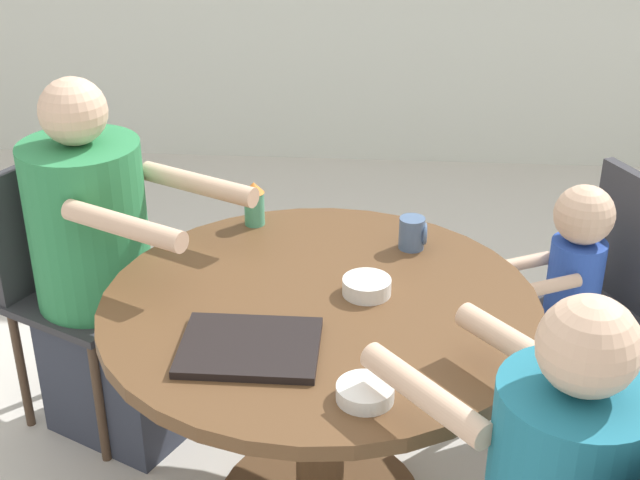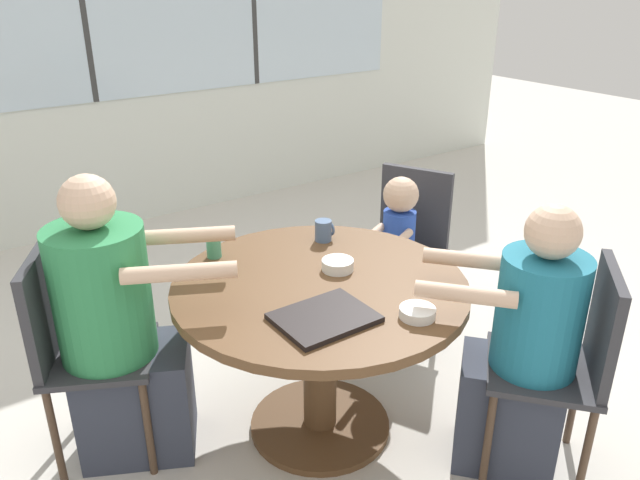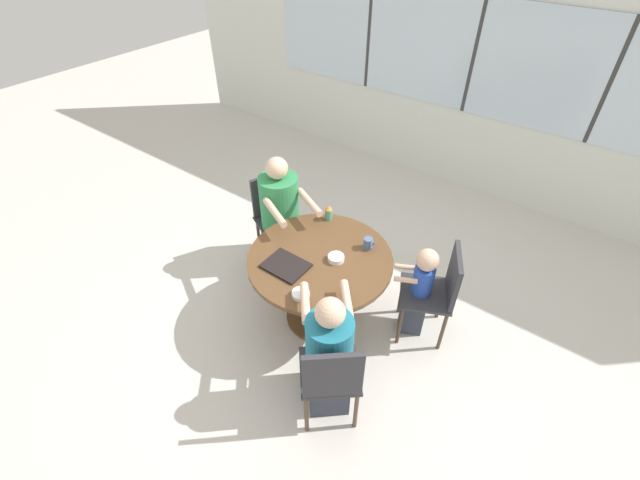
{
  "view_description": "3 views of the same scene",
  "coord_description": "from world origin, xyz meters",
  "px_view_note": "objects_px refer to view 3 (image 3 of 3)",
  "views": [
    {
      "loc": [
        0.15,
        -2.0,
        1.91
      ],
      "look_at": [
        0.0,
        0.0,
        0.89
      ],
      "focal_mm": 50.0,
      "sensor_mm": 36.0,
      "label": 1
    },
    {
      "loc": [
        -1.23,
        -1.77,
        1.84
      ],
      "look_at": [
        0.0,
        0.0,
        0.89
      ],
      "focal_mm": 35.0,
      "sensor_mm": 36.0,
      "label": 2
    },
    {
      "loc": [
        1.47,
        -2.01,
        3.0
      ],
      "look_at": [
        0.0,
        0.0,
        0.89
      ],
      "focal_mm": 24.0,
      "sensor_mm": 36.0,
      "label": 3
    }
  ],
  "objects_px": {
    "chair_for_man_blue_shirt": "(275,212)",
    "person_man_blue_shirt": "(282,222)",
    "person_woman_green_shirt": "(329,358)",
    "bowl_cereal": "(336,258)",
    "chair_for_toddler": "(439,288)",
    "sippy_cup": "(329,213)",
    "person_toddler": "(418,292)",
    "coffee_mug": "(368,243)",
    "chair_for_woman_green_shirt": "(331,376)",
    "bowl_white_shallow": "(301,294)"
  },
  "relations": [
    {
      "from": "chair_for_toddler",
      "to": "coffee_mug",
      "type": "height_order",
      "value": "chair_for_toddler"
    },
    {
      "from": "chair_for_woman_green_shirt",
      "to": "person_man_blue_shirt",
      "type": "xyz_separation_m",
      "value": [
        -1.32,
        1.07,
        -0.01
      ]
    },
    {
      "from": "person_woman_green_shirt",
      "to": "person_man_blue_shirt",
      "type": "xyz_separation_m",
      "value": [
        -1.21,
        0.94,
        0.03
      ]
    },
    {
      "from": "chair_for_man_blue_shirt",
      "to": "coffee_mug",
      "type": "relative_size",
      "value": 9.3
    },
    {
      "from": "sippy_cup",
      "to": "bowl_white_shallow",
      "type": "distance_m",
      "value": 0.93
    },
    {
      "from": "person_man_blue_shirt",
      "to": "chair_for_woman_green_shirt",
      "type": "bearing_deg",
      "value": 77.41
    },
    {
      "from": "person_toddler",
      "to": "coffee_mug",
      "type": "height_order",
      "value": "person_toddler"
    },
    {
      "from": "bowl_white_shallow",
      "to": "bowl_cereal",
      "type": "height_order",
      "value": "bowl_cereal"
    },
    {
      "from": "chair_for_woman_green_shirt",
      "to": "person_toddler",
      "type": "height_order",
      "value": "person_toddler"
    },
    {
      "from": "person_toddler",
      "to": "sippy_cup",
      "type": "bearing_deg",
      "value": 58.23
    },
    {
      "from": "chair_for_woman_green_shirt",
      "to": "person_woman_green_shirt",
      "type": "relative_size",
      "value": 0.8
    },
    {
      "from": "chair_for_toddler",
      "to": "coffee_mug",
      "type": "relative_size",
      "value": 9.3
    },
    {
      "from": "person_man_blue_shirt",
      "to": "bowl_cereal",
      "type": "bearing_deg",
      "value": 96.35
    },
    {
      "from": "chair_for_woman_green_shirt",
      "to": "person_toddler",
      "type": "bearing_deg",
      "value": 44.16
    },
    {
      "from": "person_man_blue_shirt",
      "to": "bowl_white_shallow",
      "type": "relative_size",
      "value": 9.21
    },
    {
      "from": "chair_for_woman_green_shirt",
      "to": "bowl_white_shallow",
      "type": "bearing_deg",
      "value": 106.9
    },
    {
      "from": "sippy_cup",
      "to": "person_toddler",
      "type": "bearing_deg",
      "value": -5.57
    },
    {
      "from": "chair_for_woman_green_shirt",
      "to": "bowl_cereal",
      "type": "height_order",
      "value": "chair_for_woman_green_shirt"
    },
    {
      "from": "chair_for_man_blue_shirt",
      "to": "chair_for_toddler",
      "type": "xyz_separation_m",
      "value": [
        1.7,
        -0.01,
        0.0
      ]
    },
    {
      "from": "chair_for_toddler",
      "to": "coffee_mug",
      "type": "bearing_deg",
      "value": 72.89
    },
    {
      "from": "person_man_blue_shirt",
      "to": "person_toddler",
      "type": "xyz_separation_m",
      "value": [
        1.42,
        0.0,
        -0.07
      ]
    },
    {
      "from": "person_toddler",
      "to": "bowl_white_shallow",
      "type": "relative_size",
      "value": 7.01
    },
    {
      "from": "person_toddler",
      "to": "bowl_cereal",
      "type": "height_order",
      "value": "person_toddler"
    },
    {
      "from": "chair_for_man_blue_shirt",
      "to": "bowl_cereal",
      "type": "bearing_deg",
      "value": 95.31
    },
    {
      "from": "chair_for_toddler",
      "to": "person_woman_green_shirt",
      "type": "xyz_separation_m",
      "value": [
        -0.34,
        -1.01,
        -0.04
      ]
    },
    {
      "from": "person_man_blue_shirt",
      "to": "chair_for_toddler",
      "type": "bearing_deg",
      "value": 119.16
    },
    {
      "from": "chair_for_woman_green_shirt",
      "to": "chair_for_man_blue_shirt",
      "type": "distance_m",
      "value": 1.86
    },
    {
      "from": "chair_for_man_blue_shirt",
      "to": "person_man_blue_shirt",
      "type": "distance_m",
      "value": 0.17
    },
    {
      "from": "chair_for_man_blue_shirt",
      "to": "person_woman_green_shirt",
      "type": "relative_size",
      "value": 0.8
    },
    {
      "from": "person_woman_green_shirt",
      "to": "person_man_blue_shirt",
      "type": "bearing_deg",
      "value": 101.44
    },
    {
      "from": "chair_for_man_blue_shirt",
      "to": "sippy_cup",
      "type": "height_order",
      "value": "chair_for_man_blue_shirt"
    },
    {
      "from": "person_woman_green_shirt",
      "to": "person_man_blue_shirt",
      "type": "distance_m",
      "value": 1.53
    },
    {
      "from": "coffee_mug",
      "to": "bowl_white_shallow",
      "type": "distance_m",
      "value": 0.74
    },
    {
      "from": "person_woman_green_shirt",
      "to": "bowl_cereal",
      "type": "bearing_deg",
      "value": 80.6
    },
    {
      "from": "chair_for_toddler",
      "to": "bowl_cereal",
      "type": "bearing_deg",
      "value": 90.74
    },
    {
      "from": "chair_for_man_blue_shirt",
      "to": "person_man_blue_shirt",
      "type": "relative_size",
      "value": 0.75
    },
    {
      "from": "chair_for_man_blue_shirt",
      "to": "person_toddler",
      "type": "bearing_deg",
      "value": 113.93
    },
    {
      "from": "bowl_white_shallow",
      "to": "chair_for_woman_green_shirt",
      "type": "bearing_deg",
      "value": -32.56
    },
    {
      "from": "person_woman_green_shirt",
      "to": "bowl_cereal",
      "type": "relative_size",
      "value": 8.52
    },
    {
      "from": "person_toddler",
      "to": "chair_for_man_blue_shirt",
      "type": "bearing_deg",
      "value": 61.18
    },
    {
      "from": "person_woman_green_shirt",
      "to": "sippy_cup",
      "type": "distance_m",
      "value": 1.31
    },
    {
      "from": "chair_for_man_blue_shirt",
      "to": "bowl_cereal",
      "type": "height_order",
      "value": "chair_for_man_blue_shirt"
    },
    {
      "from": "person_toddler",
      "to": "bowl_cereal",
      "type": "relative_size",
      "value": 6.95
    },
    {
      "from": "chair_for_man_blue_shirt",
      "to": "coffee_mug",
      "type": "xyz_separation_m",
      "value": [
        1.1,
        -0.1,
        0.22
      ]
    },
    {
      "from": "bowl_cereal",
      "to": "chair_for_man_blue_shirt",
      "type": "bearing_deg",
      "value": 158.76
    },
    {
      "from": "chair_for_woman_green_shirt",
      "to": "sippy_cup",
      "type": "xyz_separation_m",
      "value": [
        -0.85,
        1.17,
        0.25
      ]
    },
    {
      "from": "chair_for_woman_green_shirt",
      "to": "sippy_cup",
      "type": "height_order",
      "value": "chair_for_woman_green_shirt"
    },
    {
      "from": "chair_for_man_blue_shirt",
      "to": "person_woman_green_shirt",
      "type": "height_order",
      "value": "person_woman_green_shirt"
    },
    {
      "from": "person_toddler",
      "to": "coffee_mug",
      "type": "distance_m",
      "value": 0.56
    },
    {
      "from": "person_man_blue_shirt",
      "to": "bowl_cereal",
      "type": "distance_m",
      "value": 0.9
    }
  ]
}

